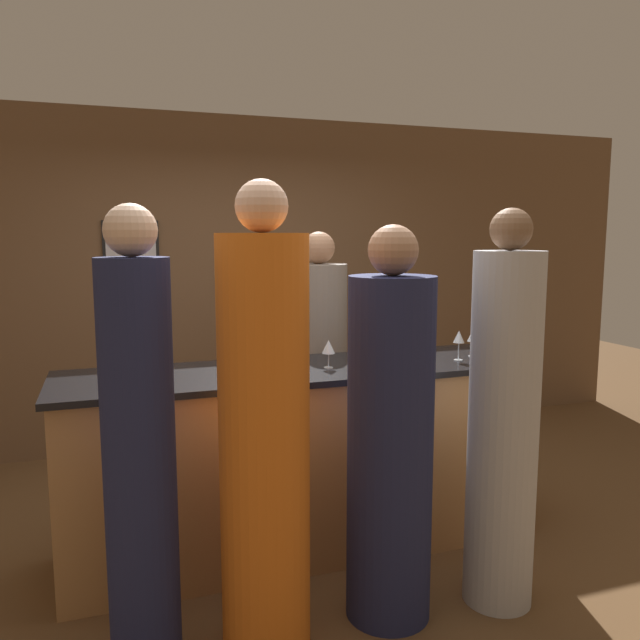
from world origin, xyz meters
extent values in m
plane|color=brown|center=(0.00, 0.00, 0.00)|extent=(14.00, 14.00, 0.00)
cube|color=brown|center=(0.00, 2.06, 1.40)|extent=(8.00, 0.06, 2.80)
cube|color=black|center=(-0.82, 2.02, 1.75)|extent=(0.44, 0.02, 0.34)
cube|color=silver|center=(-0.82, 2.01, 1.75)|extent=(0.39, 0.00, 0.29)
cube|color=#B27F4C|center=(0.00, 0.00, 0.51)|extent=(2.62, 0.66, 1.03)
cube|color=black|center=(0.00, 0.00, 1.05)|extent=(2.68, 0.72, 0.04)
cylinder|color=gray|center=(0.35, 0.74, 0.80)|extent=(0.39, 0.39, 1.61)
sphere|color=#A37556|center=(0.35, 0.74, 1.72)|extent=(0.22, 0.22, 0.22)
cylinder|color=#1E234C|center=(-0.92, -0.72, 0.86)|extent=(0.29, 0.29, 1.71)
sphere|color=beige|center=(-0.92, -0.72, 1.82)|extent=(0.21, 0.21, 0.21)
cylinder|color=#B2B2B7|center=(0.75, -0.83, 0.86)|extent=(0.33, 0.33, 1.73)
sphere|color=brown|center=(0.75, -0.83, 1.83)|extent=(0.20, 0.20, 0.20)
cylinder|color=#1E234C|center=(0.19, -0.75, 0.81)|extent=(0.40, 0.40, 1.62)
sphere|color=#A37556|center=(0.19, -0.75, 1.73)|extent=(0.23, 0.23, 0.23)
cylinder|color=orange|center=(-0.41, -0.77, 0.90)|extent=(0.39, 0.39, 1.81)
sphere|color=tan|center=(-0.41, -0.77, 1.92)|extent=(0.22, 0.22, 0.22)
cylinder|color=#19381E|center=(-0.92, -0.08, 1.16)|extent=(0.08, 0.08, 0.20)
cylinder|color=#19381E|center=(-0.92, -0.08, 1.30)|extent=(0.03, 0.03, 0.09)
cylinder|color=silver|center=(-0.80, 0.10, 1.17)|extent=(0.16, 0.16, 0.22)
cylinder|color=silver|center=(0.14, -0.06, 1.07)|extent=(0.05, 0.05, 0.00)
cylinder|color=silver|center=(0.14, -0.06, 1.11)|extent=(0.01, 0.01, 0.08)
cone|color=silver|center=(0.14, -0.06, 1.18)|extent=(0.07, 0.07, 0.08)
cylinder|color=silver|center=(-0.84, -0.17, 1.07)|extent=(0.05, 0.05, 0.00)
cylinder|color=silver|center=(-0.84, -0.17, 1.11)|extent=(0.01, 0.01, 0.09)
cone|color=silver|center=(-0.84, -0.17, 1.18)|extent=(0.08, 0.08, 0.06)
cylinder|color=silver|center=(0.94, -0.11, 1.07)|extent=(0.05, 0.05, 0.00)
cylinder|color=silver|center=(0.94, -0.11, 1.12)|extent=(0.01, 0.01, 0.10)
cone|color=silver|center=(0.94, -0.11, 1.21)|extent=(0.07, 0.07, 0.07)
cylinder|color=silver|center=(1.08, -0.04, 1.07)|extent=(0.05, 0.05, 0.00)
cylinder|color=silver|center=(1.08, -0.04, 1.11)|extent=(0.01, 0.01, 0.09)
cone|color=silver|center=(1.08, -0.04, 1.20)|extent=(0.07, 0.07, 0.08)
camera|label=1|loc=(-1.01, -3.28, 1.80)|focal=35.00mm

